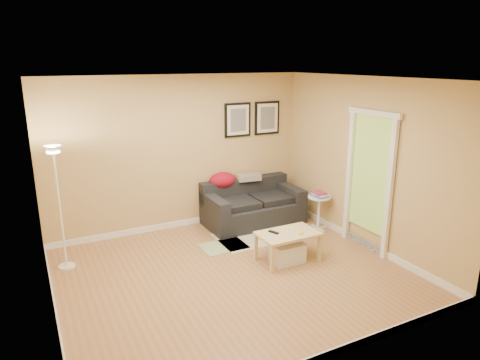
% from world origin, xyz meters
% --- Properties ---
extents(floor, '(4.50, 4.50, 0.00)m').
position_xyz_m(floor, '(0.00, 0.00, 0.00)').
color(floor, '#A67047').
rests_on(floor, ground).
extents(ceiling, '(4.50, 4.50, 0.00)m').
position_xyz_m(ceiling, '(0.00, 0.00, 2.60)').
color(ceiling, white).
rests_on(ceiling, wall_back).
extents(wall_back, '(4.50, 0.00, 4.50)m').
position_xyz_m(wall_back, '(0.00, 2.00, 1.30)').
color(wall_back, tan).
rests_on(wall_back, ground).
extents(wall_front, '(4.50, 0.00, 4.50)m').
position_xyz_m(wall_front, '(0.00, -2.00, 1.30)').
color(wall_front, tan).
rests_on(wall_front, ground).
extents(wall_left, '(0.00, 4.00, 4.00)m').
position_xyz_m(wall_left, '(-2.25, 0.00, 1.30)').
color(wall_left, tan).
rests_on(wall_left, ground).
extents(wall_right, '(0.00, 4.00, 4.00)m').
position_xyz_m(wall_right, '(2.25, 0.00, 1.30)').
color(wall_right, tan).
rests_on(wall_right, ground).
extents(baseboard_back, '(4.50, 0.02, 0.10)m').
position_xyz_m(baseboard_back, '(0.00, 1.99, 0.05)').
color(baseboard_back, white).
rests_on(baseboard_back, ground).
extents(baseboard_front, '(4.50, 0.02, 0.10)m').
position_xyz_m(baseboard_front, '(0.00, -1.99, 0.05)').
color(baseboard_front, white).
rests_on(baseboard_front, ground).
extents(baseboard_left, '(0.02, 4.00, 0.10)m').
position_xyz_m(baseboard_left, '(-2.24, 0.00, 0.05)').
color(baseboard_left, white).
rests_on(baseboard_left, ground).
extents(baseboard_right, '(0.02, 4.00, 0.10)m').
position_xyz_m(baseboard_right, '(2.24, 0.00, 0.05)').
color(baseboard_right, white).
rests_on(baseboard_right, ground).
extents(sofa, '(1.70, 0.90, 0.75)m').
position_xyz_m(sofa, '(1.16, 1.53, 0.38)').
color(sofa, black).
rests_on(sofa, ground).
extents(red_throw, '(0.48, 0.36, 0.28)m').
position_xyz_m(red_throw, '(0.72, 1.87, 0.77)').
color(red_throw, maroon).
rests_on(red_throw, sofa).
extents(plaid_throw, '(0.45, 0.32, 0.10)m').
position_xyz_m(plaid_throw, '(1.21, 1.81, 0.78)').
color(plaid_throw, tan).
rests_on(plaid_throw, sofa).
extents(framed_print_left, '(0.50, 0.04, 0.60)m').
position_xyz_m(framed_print_left, '(1.08, 1.98, 1.80)').
color(framed_print_left, black).
rests_on(framed_print_left, wall_back).
extents(framed_print_right, '(0.50, 0.04, 0.60)m').
position_xyz_m(framed_print_right, '(1.68, 1.98, 1.80)').
color(framed_print_right, black).
rests_on(framed_print_right, wall_back).
extents(area_rug, '(1.25, 0.85, 0.01)m').
position_xyz_m(area_rug, '(0.89, 0.97, 0.01)').
color(area_rug, beige).
rests_on(area_rug, ground).
extents(green_runner, '(0.70, 0.50, 0.01)m').
position_xyz_m(green_runner, '(0.27, 0.85, 0.01)').
color(green_runner, '#668C4C').
rests_on(green_runner, ground).
extents(coffee_table, '(0.96, 0.71, 0.43)m').
position_xyz_m(coffee_table, '(0.89, 0.00, 0.22)').
color(coffee_table, beige).
rests_on(coffee_table, ground).
extents(remote_control, '(0.10, 0.17, 0.02)m').
position_xyz_m(remote_control, '(0.70, 0.09, 0.44)').
color(remote_control, black).
rests_on(remote_control, coffee_table).
extents(tape_roll, '(0.07, 0.07, 0.03)m').
position_xyz_m(tape_roll, '(1.02, -0.12, 0.45)').
color(tape_roll, yellow).
rests_on(tape_roll, coffee_table).
extents(storage_bin, '(0.47, 0.34, 0.29)m').
position_xyz_m(storage_bin, '(0.86, -0.03, 0.14)').
color(storage_bin, white).
rests_on(storage_bin, ground).
extents(side_table, '(0.39, 0.39, 0.59)m').
position_xyz_m(side_table, '(2.02, 0.77, 0.30)').
color(side_table, white).
rests_on(side_table, ground).
extents(book_stack, '(0.27, 0.31, 0.09)m').
position_xyz_m(book_stack, '(2.02, 0.76, 0.63)').
color(book_stack, '#3A63AE').
rests_on(book_stack, side_table).
extents(floor_lamp, '(0.23, 0.23, 1.75)m').
position_xyz_m(floor_lamp, '(-2.00, 1.24, 0.83)').
color(floor_lamp, white).
rests_on(floor_lamp, ground).
extents(doorway, '(0.12, 1.01, 2.13)m').
position_xyz_m(doorway, '(2.20, -0.15, 1.02)').
color(doorway, white).
rests_on(doorway, ground).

